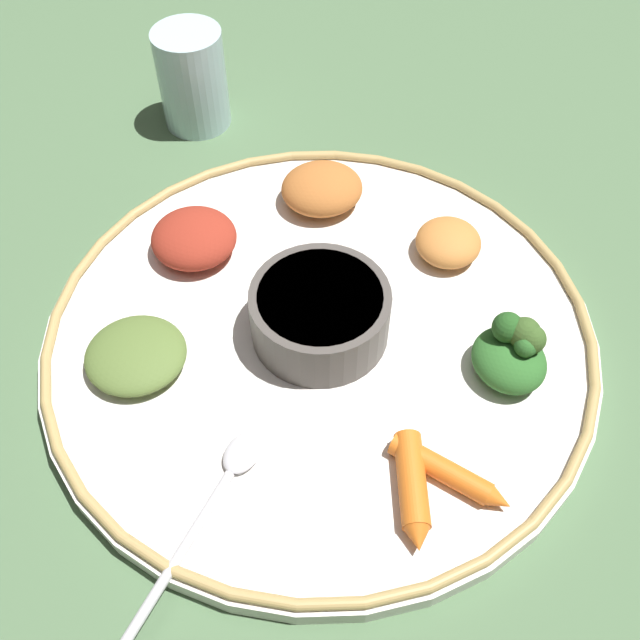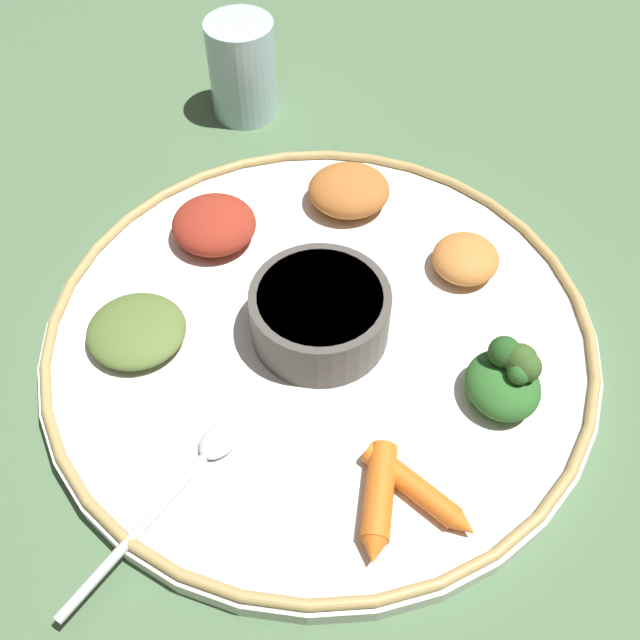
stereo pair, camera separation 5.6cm
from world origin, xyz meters
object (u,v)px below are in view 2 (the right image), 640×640
object	(u,v)px
greens_pile	(508,375)
carrot_outer	(418,490)
carrot_near_spoon	(378,500)
spoon	(182,482)
center_bowl	(320,313)
drinking_glass	(243,75)

from	to	relation	value
greens_pile	carrot_outer	size ratio (longest dim) A/B	0.90
carrot_near_spoon	spoon	bearing A→B (deg)	107.56
spoon	carrot_near_spoon	size ratio (longest dim) A/B	2.00
center_bowl	greens_pile	size ratio (longest dim) A/B	1.35
spoon	carrot_near_spoon	world-z (taller)	carrot_near_spoon
greens_pile	drinking_glass	world-z (taller)	drinking_glass
carrot_outer	drinking_glass	xyz separation A→B (m)	(0.34, 0.31, 0.02)
center_bowl	carrot_outer	xyz separation A→B (m)	(-0.10, -0.12, -0.02)
drinking_glass	center_bowl	bearing A→B (deg)	-141.21
carrot_near_spoon	drinking_glass	bearing A→B (deg)	38.92
center_bowl	greens_pile	world-z (taller)	greens_pile
center_bowl	spoon	distance (m)	0.16
carrot_outer	drinking_glass	size ratio (longest dim) A/B	0.89
carrot_outer	center_bowl	bearing A→B (deg)	49.82
greens_pile	drinking_glass	xyz separation A→B (m)	(0.24, 0.34, 0.00)
center_bowl	spoon	world-z (taller)	center_bowl
spoon	carrot_outer	xyz separation A→B (m)	(0.06, -0.15, 0.00)
spoon	carrot_outer	size ratio (longest dim) A/B	1.89
center_bowl	drinking_glass	bearing A→B (deg)	38.79
greens_pile	carrot_near_spoon	size ratio (longest dim) A/B	0.95
spoon	drinking_glass	xyz separation A→B (m)	(0.40, 0.16, 0.02)
carrot_outer	drinking_glass	world-z (taller)	drinking_glass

